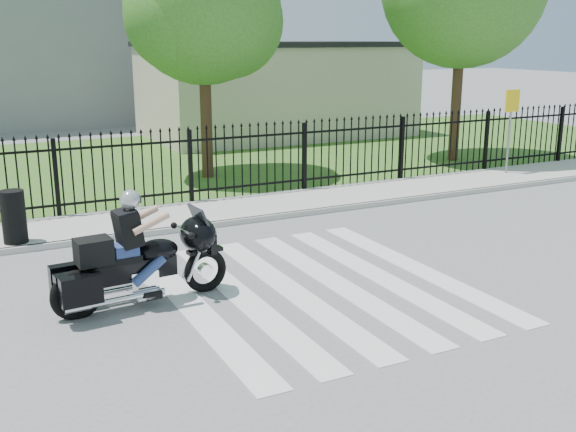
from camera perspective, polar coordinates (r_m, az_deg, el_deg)
name	(u,v)px	position (r m, az deg, el deg)	size (l,w,h in m)	color
ground	(314,287)	(10.79, 2.24, -6.03)	(120.00, 120.00, 0.00)	slate
crosswalk	(314,287)	(10.79, 2.24, -6.00)	(5.00, 5.50, 0.01)	silver
sidewalk	(206,213)	(15.13, -6.92, 0.27)	(40.00, 2.00, 0.12)	#ADAAA3
curb	(223,224)	(14.23, -5.55, -0.64)	(40.00, 0.12, 0.12)	#ADAAA3
grass_strip	(130,164)	(21.72, -13.25, 4.29)	(40.00, 12.00, 0.02)	#315E20
iron_fence	(191,168)	(15.88, -8.25, 4.02)	(26.00, 0.04, 1.80)	black
tree_mid	(203,6)	(18.94, -7.23, 17.23)	(4.20, 4.20, 6.78)	#382316
building_low	(276,91)	(27.60, -1.06, 10.50)	(10.00, 6.00, 3.50)	#BBB59C
building_low_roof	(275,44)	(27.52, -1.08, 14.35)	(10.20, 6.20, 0.20)	black
motorcycle_rider	(137,258)	(10.09, -12.64, -3.46)	(2.72, 0.98, 1.80)	black
traffic_sign	(511,114)	(19.94, 18.36, 8.20)	(0.51, 0.08, 2.34)	gray
litter_bin	(14,217)	(13.53, -22.20, -0.06)	(0.44, 0.44, 1.00)	black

